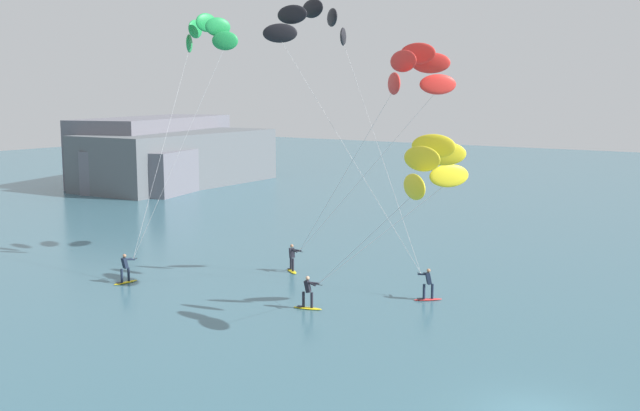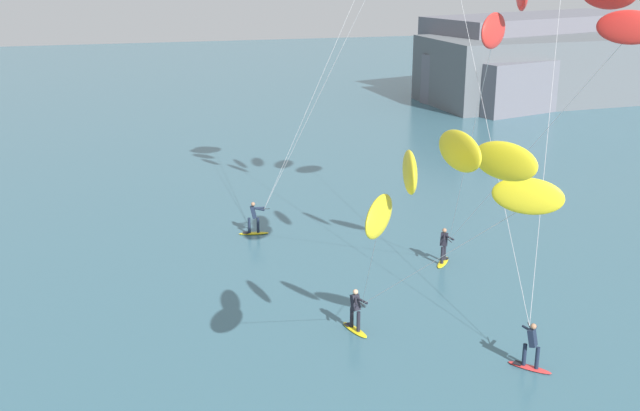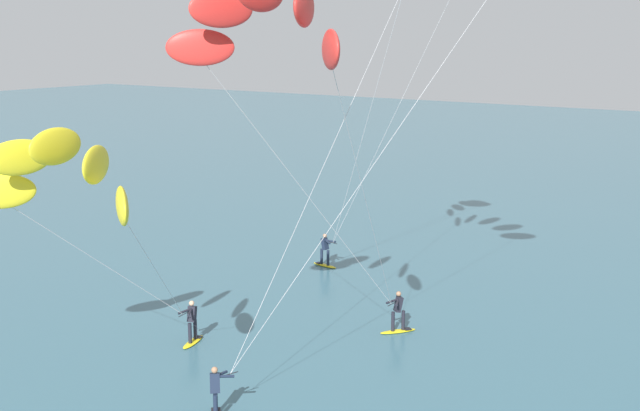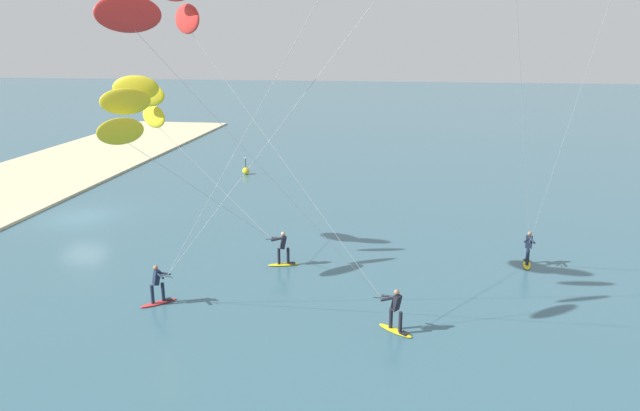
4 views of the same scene
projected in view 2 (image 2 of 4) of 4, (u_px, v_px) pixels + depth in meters
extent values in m
ellipsoid|color=yellow|center=(355.00, 330.00, 29.13)|extent=(0.77, 1.54, 0.08)
cube|color=black|center=(349.00, 324.00, 29.45)|extent=(0.36, 0.35, 0.02)
cylinder|color=black|center=(358.00, 322.00, 28.82)|extent=(0.14, 0.14, 0.78)
cylinder|color=black|center=(352.00, 317.00, 29.18)|extent=(0.14, 0.14, 0.78)
cube|color=black|center=(355.00, 302.00, 28.79)|extent=(0.38, 0.39, 0.63)
sphere|color=tan|center=(355.00, 292.00, 28.66)|extent=(0.20, 0.20, 0.20)
cylinder|color=black|center=(362.00, 304.00, 28.26)|extent=(0.10, 0.55, 0.03)
cylinder|color=black|center=(361.00, 300.00, 28.54)|extent=(0.37, 0.57, 0.15)
cylinder|color=black|center=(356.00, 301.00, 28.46)|extent=(0.23, 0.61, 0.15)
ellipsoid|color=yellow|center=(379.00, 216.00, 20.61)|extent=(1.50, 1.84, 1.10)
ellipsoid|color=yellow|center=(410.00, 172.00, 20.59)|extent=(0.84, 2.08, 1.10)
ellipsoid|color=yellow|center=(459.00, 151.00, 21.00)|extent=(0.59, 2.09, 1.10)
ellipsoid|color=yellow|center=(505.00, 161.00, 21.68)|extent=(1.32, 1.94, 1.10)
ellipsoid|color=yellow|center=(528.00, 196.00, 22.34)|extent=(1.84, 1.50, 1.10)
cylinder|color=#B2B2B7|center=(369.00, 272.00, 24.48)|extent=(1.58, 6.11, 5.18)
cylinder|color=#B2B2B7|center=(435.00, 261.00, 25.35)|extent=(3.15, 5.48, 5.18)
ellipsoid|color=yellow|center=(443.00, 262.00, 35.56)|extent=(1.19, 1.41, 0.08)
cube|color=black|center=(445.00, 258.00, 35.91)|extent=(0.40, 0.40, 0.02)
cylinder|color=black|center=(442.00, 255.00, 35.23)|extent=(0.14, 0.14, 0.78)
cylinder|color=black|center=(444.00, 252.00, 35.62)|extent=(0.14, 0.14, 0.78)
cube|color=black|center=(444.00, 239.00, 35.22)|extent=(0.43, 0.44, 0.63)
sphere|color=#9E7051|center=(445.00, 230.00, 35.09)|extent=(0.20, 0.20, 0.20)
cylinder|color=black|center=(449.00, 240.00, 34.66)|extent=(0.03, 0.55, 0.03)
cylinder|color=black|center=(449.00, 237.00, 34.93)|extent=(0.30, 0.59, 0.15)
cylinder|color=black|center=(444.00, 238.00, 34.88)|extent=(0.31, 0.59, 0.15)
ellipsoid|color=red|center=(493.00, 31.00, 24.01)|extent=(1.70, 1.68, 1.10)
ellipsoid|color=red|center=(629.00, 27.00, 25.13)|extent=(1.68, 1.70, 1.10)
cylinder|color=#B2B2B7|center=(467.00, 158.00, 29.38)|extent=(2.46, 7.70, 9.53)
cylinder|color=#B2B2B7|center=(525.00, 155.00, 29.94)|extent=(2.34, 7.74, 9.53)
ellipsoid|color=yellow|center=(254.00, 233.00, 39.30)|extent=(1.54, 0.58, 0.08)
cube|color=black|center=(246.00, 233.00, 39.24)|extent=(0.32, 0.33, 0.02)
cylinder|color=#192338|center=(258.00, 225.00, 39.19)|extent=(0.14, 0.14, 0.78)
cylinder|color=#192338|center=(249.00, 225.00, 39.14)|extent=(0.14, 0.14, 0.78)
cube|color=#192338|center=(253.00, 212.00, 38.96)|extent=(0.36, 0.34, 0.63)
sphere|color=#9E7051|center=(253.00, 204.00, 38.83)|extent=(0.20, 0.20, 0.20)
cylinder|color=black|center=(264.00, 209.00, 38.96)|extent=(0.55, 0.12, 0.03)
cylinder|color=#192338|center=(259.00, 208.00, 39.03)|extent=(0.61, 0.22, 0.15)
cylinder|color=#192338|center=(259.00, 209.00, 38.82)|extent=(0.56, 0.39, 0.15)
cylinder|color=#B2B2B7|center=(322.00, 90.00, 36.56)|extent=(5.22, 2.64, 12.06)
cylinder|color=#B2B2B7|center=(318.00, 84.00, 38.21)|extent=(5.78, 0.84, 12.06)
ellipsoid|color=red|center=(530.00, 368.00, 26.46)|extent=(1.27, 1.36, 0.08)
cube|color=black|center=(518.00, 363.00, 26.66)|extent=(0.40, 0.40, 0.02)
cylinder|color=#192338|center=(537.00, 358.00, 26.21)|extent=(0.14, 0.14, 0.78)
cylinder|color=#192338|center=(524.00, 354.00, 26.44)|extent=(0.14, 0.14, 0.78)
cube|color=#192338|center=(532.00, 338.00, 26.12)|extent=(0.44, 0.44, 0.63)
sphere|color=#9E7051|center=(533.00, 326.00, 25.99)|extent=(0.20, 0.20, 0.20)
cylinder|color=black|center=(529.00, 326.00, 26.60)|extent=(0.20, 0.53, 0.03)
cylinder|color=#192338|center=(528.00, 329.00, 26.33)|extent=(0.13, 0.61, 0.15)
cylinder|color=#192338|center=(534.00, 329.00, 26.32)|extent=(0.45, 0.52, 0.15)
cylinder|color=#B2B2B7|center=(549.00, 118.00, 29.16)|extent=(5.17, 8.34, 12.49)
cylinder|color=#B2B2B7|center=(486.00, 118.00, 29.28)|extent=(0.70, 9.78, 12.49)
cube|color=#565B60|center=(550.00, 68.00, 74.91)|extent=(24.71, 12.09, 6.14)
cube|color=slate|center=(537.00, 53.00, 80.48)|extent=(25.80, 15.45, 7.68)
cube|color=slate|center=(523.00, 78.00, 73.97)|extent=(18.74, 14.35, 4.60)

